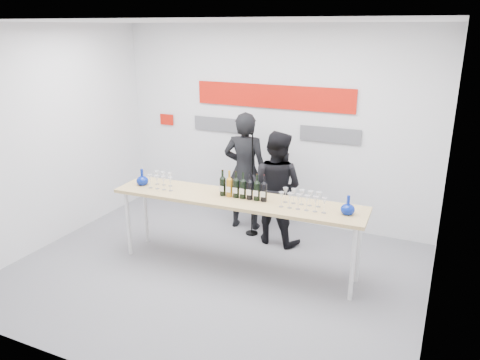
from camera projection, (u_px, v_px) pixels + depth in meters
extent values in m
plane|color=slate|center=(213.00, 272.00, 5.88)|extent=(5.00, 5.00, 0.00)
cube|color=silver|center=(273.00, 126.00, 7.14)|extent=(5.00, 0.04, 3.00)
cube|color=red|center=(273.00, 97.00, 6.97)|extent=(2.50, 0.02, 0.35)
cube|color=#59595E|center=(219.00, 125.00, 7.49)|extent=(0.90, 0.02, 0.22)
cube|color=#59595E|center=(330.00, 135.00, 6.77)|extent=(0.90, 0.02, 0.22)
cube|color=red|center=(167.00, 120.00, 7.88)|extent=(0.25, 0.02, 0.18)
cube|color=#DDBA77|center=(237.00, 199.00, 5.73)|extent=(3.19, 0.78, 0.04)
cylinder|color=silver|center=(128.00, 223.00, 6.22)|extent=(0.05, 0.05, 0.91)
cylinder|color=silver|center=(353.00, 264.00, 5.16)|extent=(0.05, 0.05, 0.91)
cylinder|color=silver|center=(146.00, 212.00, 6.59)|extent=(0.05, 0.05, 0.91)
cylinder|color=silver|center=(359.00, 248.00, 5.54)|extent=(0.05, 0.05, 0.91)
imported|color=black|center=(245.00, 171.00, 6.96)|extent=(0.71, 0.52, 1.78)
imported|color=black|center=(276.00, 188.00, 6.52)|extent=(0.85, 0.70, 1.61)
cylinder|color=black|center=(252.00, 233.00, 6.98)|extent=(0.18, 0.18, 0.02)
cylinder|color=black|center=(252.00, 186.00, 6.75)|extent=(0.02, 0.02, 1.52)
sphere|color=black|center=(252.00, 133.00, 6.48)|extent=(0.05, 0.05, 0.05)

